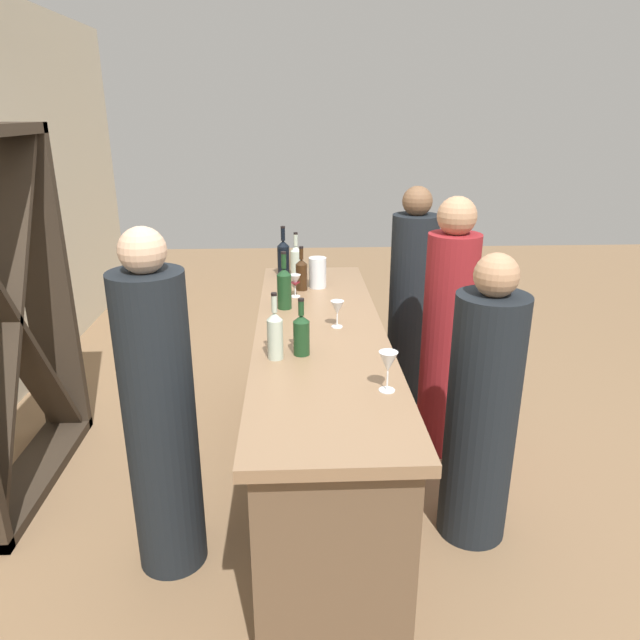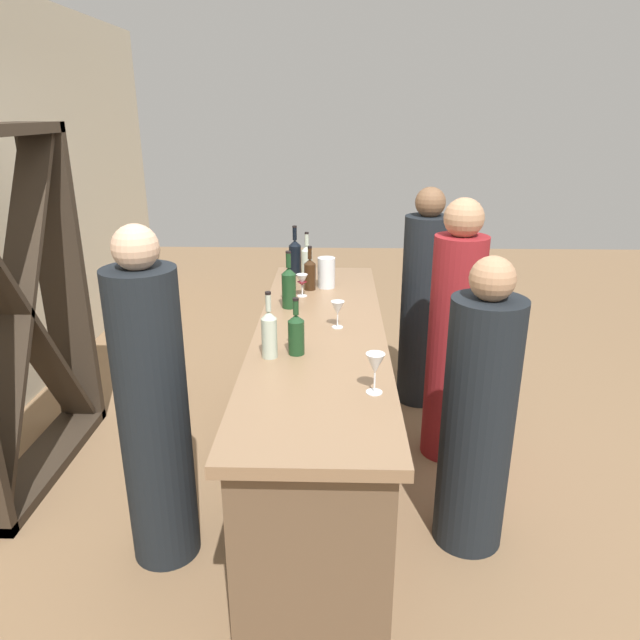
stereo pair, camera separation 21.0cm
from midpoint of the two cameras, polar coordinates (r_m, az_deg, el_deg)
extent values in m
plane|color=#846647|center=(3.47, 1.80, -15.47)|extent=(12.00, 12.00, 0.00)
cube|color=brown|center=(3.23, 1.89, -9.08)|extent=(2.43, 0.59, 0.88)
cube|color=#8C6B4C|center=(3.03, 1.98, -1.36)|extent=(2.51, 0.67, 0.05)
cube|color=#33281E|center=(3.99, -22.51, 3.36)|extent=(0.06, 0.28, 1.94)
cube|color=#33281E|center=(3.88, -24.07, -12.69)|extent=(1.23, 0.28, 0.06)
cube|color=#33281E|center=(3.49, -26.21, 0.57)|extent=(1.14, 0.20, 1.84)
cube|color=#33281E|center=(3.49, -26.21, 0.57)|extent=(1.14, 0.20, 1.84)
cylinder|color=#B7C6B2|center=(2.65, -2.73, -1.81)|extent=(0.07, 0.07, 0.19)
cone|color=#B7C6B2|center=(2.61, -2.77, 0.48)|extent=(0.07, 0.07, 0.04)
cylinder|color=#B7C6B2|center=(2.59, -2.79, 1.68)|extent=(0.03, 0.03, 0.08)
cylinder|color=black|center=(2.58, -2.81, 2.63)|extent=(0.03, 0.03, 0.01)
cylinder|color=#193D1E|center=(2.69, -0.11, -1.76)|extent=(0.08, 0.08, 0.16)
cone|color=#193D1E|center=(2.65, -0.11, 0.18)|extent=(0.08, 0.08, 0.03)
cylinder|color=#193D1E|center=(2.64, -0.11, 1.20)|extent=(0.03, 0.03, 0.07)
cylinder|color=black|center=(2.63, -0.11, 2.02)|extent=(0.03, 0.03, 0.01)
cylinder|color=#193D1E|center=(3.32, -1.26, 2.85)|extent=(0.08, 0.08, 0.20)
cone|color=#193D1E|center=(3.29, -1.27, 4.82)|extent=(0.08, 0.08, 0.04)
cylinder|color=#193D1E|center=(3.28, -1.28, 5.85)|extent=(0.03, 0.03, 0.08)
cylinder|color=black|center=(3.26, -1.29, 6.66)|extent=(0.03, 0.03, 0.01)
cylinder|color=#331E0F|center=(3.67, 0.64, 4.24)|extent=(0.07, 0.07, 0.17)
cone|color=#331E0F|center=(3.64, 0.65, 5.74)|extent=(0.07, 0.07, 0.03)
cylinder|color=#331E0F|center=(3.63, 0.65, 6.52)|extent=(0.03, 0.03, 0.07)
cylinder|color=black|center=(3.62, 0.66, 7.15)|extent=(0.03, 0.03, 0.01)
cylinder|color=#B7C6B2|center=(3.94, 0.24, 5.48)|extent=(0.07, 0.07, 0.19)
cone|color=#B7C6B2|center=(3.91, 0.24, 7.06)|extent=(0.07, 0.07, 0.04)
cylinder|color=#B7C6B2|center=(3.90, 0.24, 7.87)|extent=(0.03, 0.03, 0.08)
cylinder|color=black|center=(3.89, 0.24, 8.52)|extent=(0.03, 0.03, 0.01)
cylinder|color=black|center=(4.01, -0.96, 5.87)|extent=(0.08, 0.08, 0.20)
cone|color=black|center=(3.98, -0.97, 7.56)|extent=(0.08, 0.08, 0.04)
cylinder|color=black|center=(3.97, -0.97, 8.44)|extent=(0.03, 0.03, 0.09)
cylinder|color=black|center=(3.96, -0.98, 9.14)|extent=(0.03, 0.03, 0.01)
cylinder|color=white|center=(2.38, 7.88, -7.07)|extent=(0.07, 0.07, 0.00)
cylinder|color=white|center=(2.36, 7.93, -6.15)|extent=(0.01, 0.01, 0.08)
cone|color=white|center=(2.33, 8.03, -4.31)|extent=(0.08, 0.08, 0.09)
cylinder|color=white|center=(3.05, 3.70, -0.72)|extent=(0.06, 0.06, 0.00)
cylinder|color=white|center=(3.04, 3.71, -0.11)|extent=(0.01, 0.01, 0.07)
cone|color=white|center=(3.01, 3.74, 1.14)|extent=(0.07, 0.07, 0.07)
cylinder|color=white|center=(3.56, -0.07, 2.37)|extent=(0.06, 0.06, 0.00)
cylinder|color=white|center=(3.55, -0.07, 2.89)|extent=(0.01, 0.01, 0.06)
cone|color=white|center=(3.53, -0.07, 3.93)|extent=(0.07, 0.07, 0.07)
cone|color=maroon|center=(3.53, -0.07, 3.57)|extent=(0.06, 0.06, 0.02)
cylinder|color=silver|center=(3.72, 2.26, 4.65)|extent=(0.11, 0.11, 0.19)
cylinder|color=maroon|center=(3.51, 14.58, -2.95)|extent=(0.30, 0.30, 1.36)
sphere|color=tan|center=(3.30, 15.76, 9.61)|extent=(0.22, 0.22, 0.22)
cylinder|color=black|center=(2.86, 17.23, -10.01)|extent=(0.40, 0.40, 1.25)
sphere|color=tan|center=(2.59, 18.83, 3.81)|extent=(0.20, 0.20, 0.20)
cylinder|color=black|center=(4.15, 11.54, 0.75)|extent=(0.39, 0.39, 1.35)
sphere|color=brown|center=(3.97, 12.31, 11.21)|extent=(0.20, 0.20, 0.20)
cylinder|color=black|center=(2.69, -13.78, -9.69)|extent=(0.40, 0.40, 1.41)
sphere|color=#D8AD8C|center=(2.41, -15.31, 6.86)|extent=(0.19, 0.19, 0.19)
camera|label=1|loc=(0.11, -88.00, 0.72)|focal=32.61mm
camera|label=2|loc=(0.11, 92.00, -0.72)|focal=32.61mm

